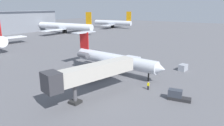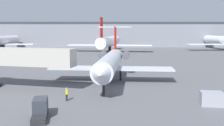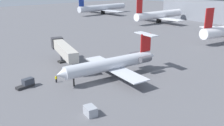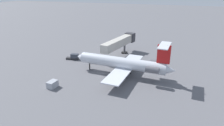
{
  "view_description": "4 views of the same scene",
  "coord_description": "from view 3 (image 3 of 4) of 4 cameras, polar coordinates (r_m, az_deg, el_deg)",
  "views": [
    {
      "loc": [
        -42.49,
        -21.81,
        16.16
      ],
      "look_at": [
        1.22,
        7.31,
        2.03
      ],
      "focal_mm": 33.29,
      "sensor_mm": 36.0,
      "label": 1
    },
    {
      "loc": [
        -0.24,
        -37.52,
        8.7
      ],
      "look_at": [
        -0.03,
        3.77,
        3.55
      ],
      "focal_mm": 41.07,
      "sensor_mm": 36.0,
      "label": 2
    },
    {
      "loc": [
        44.24,
        -29.52,
        22.32
      ],
      "look_at": [
        -1.44,
        6.9,
        3.15
      ],
      "focal_mm": 40.14,
      "sensor_mm": 36.0,
      "label": 3
    },
    {
      "loc": [
        48.88,
        18.15,
        23.3
      ],
      "look_at": [
        -1.01,
        2.66,
        2.84
      ],
      "focal_mm": 32.81,
      "sensor_mm": 36.0,
      "label": 4
    }
  ],
  "objects": [
    {
      "name": "baggage_tug_lead",
      "position": [
        58.45,
        -18.83,
        -4.43
      ],
      "size": [
        2.07,
        4.18,
        1.9
      ],
      "color": "#262628",
      "rests_on": "ground_plane"
    },
    {
      "name": "ground_crew_marshaller",
      "position": [
        59.23,
        -12.6,
        -3.55
      ],
      "size": [
        0.32,
        0.43,
        1.69
      ],
      "color": "black",
      "rests_on": "ground_plane"
    },
    {
      "name": "cargo_container_uld",
      "position": [
        44.48,
        -4.95,
        -10.82
      ],
      "size": [
        2.73,
        2.05,
        1.64
      ],
      "color": "#999EA8",
      "rests_on": "ground_plane"
    },
    {
      "name": "ground_plane",
      "position": [
        57.7,
        -4.49,
        -4.71
      ],
      "size": [
        400.0,
        400.0,
        0.1
      ],
      "primitive_type": "cube",
      "color": "#5B5B60"
    },
    {
      "name": "regional_jet",
      "position": [
        60.09,
        0.26,
        -0.07
      ],
      "size": [
        21.7,
        27.71,
        9.63
      ],
      "color": "silver",
      "rests_on": "ground_plane"
    },
    {
      "name": "parked_airliner_west_mid",
      "position": [
        144.42,
        10.64,
        10.71
      ],
      "size": [
        29.85,
        35.51,
        13.52
      ],
      "color": "white",
      "rests_on": "ground_plane"
    },
    {
      "name": "jet_bridge",
      "position": [
        69.51,
        -11.09,
        3.23
      ],
      "size": [
        18.78,
        7.35,
        6.5
      ],
      "color": "#B7B2A8",
      "rests_on": "ground_plane"
    },
    {
      "name": "parked_airliner_west_end",
      "position": [
        181.88,
        -2.15,
        12.49
      ],
      "size": [
        35.69,
        42.18,
        13.56
      ],
      "color": "silver",
      "rests_on": "ground_plane"
    }
  ]
}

